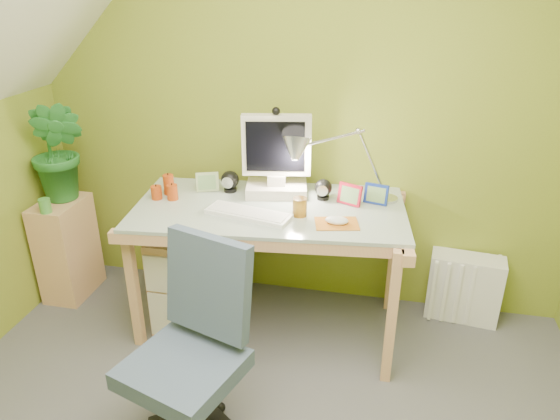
% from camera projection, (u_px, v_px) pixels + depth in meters
% --- Properties ---
extents(wall_back, '(3.20, 0.01, 2.40)m').
position_uv_depth(wall_back, '(302.00, 113.00, 2.97)').
color(wall_back, olive).
rests_on(wall_back, floor).
extents(desk, '(1.53, 0.88, 0.78)m').
position_uv_depth(desk, '(270.00, 268.00, 2.95)').
color(desk, tan).
rests_on(desk, floor).
extents(monitor, '(0.39, 0.27, 0.49)m').
position_uv_depth(monitor, '(277.00, 153.00, 2.84)').
color(monitor, beige).
rests_on(monitor, desk).
extents(speaker_left, '(0.11, 0.11, 0.12)m').
position_uv_depth(speaker_left, '(230.00, 181.00, 2.95)').
color(speaker_left, black).
rests_on(speaker_left, desk).
extents(speaker_right, '(0.11, 0.11, 0.12)m').
position_uv_depth(speaker_right, '(323.00, 189.00, 2.85)').
color(speaker_right, black).
rests_on(speaker_right, desk).
extents(keyboard, '(0.47, 0.24, 0.02)m').
position_uv_depth(keyboard, '(248.00, 214.00, 2.67)').
color(keyboard, white).
rests_on(keyboard, desk).
extents(mousepad, '(0.24, 0.20, 0.01)m').
position_uv_depth(mousepad, '(337.00, 223.00, 2.59)').
color(mousepad, '#B7671C').
rests_on(mousepad, desk).
extents(mouse, '(0.13, 0.10, 0.04)m').
position_uv_depth(mouse, '(337.00, 220.00, 2.58)').
color(mouse, silver).
rests_on(mouse, mousepad).
extents(amber_tumbler, '(0.08, 0.08, 0.10)m').
position_uv_depth(amber_tumbler, '(300.00, 207.00, 2.66)').
color(amber_tumbler, '#946415').
rests_on(amber_tumbler, desk).
extents(candle_cluster, '(0.17, 0.15, 0.11)m').
position_uv_depth(candle_cluster, '(166.00, 187.00, 2.88)').
color(candle_cluster, '#AC3B0E').
rests_on(candle_cluster, desk).
extents(photo_frame_red, '(0.13, 0.07, 0.12)m').
position_uv_depth(photo_frame_red, '(350.00, 194.00, 2.79)').
color(photo_frame_red, red).
rests_on(photo_frame_red, desk).
extents(photo_frame_blue, '(0.13, 0.05, 0.11)m').
position_uv_depth(photo_frame_blue, '(376.00, 194.00, 2.80)').
color(photo_frame_blue, navy).
rests_on(photo_frame_blue, desk).
extents(photo_frame_green, '(0.13, 0.06, 0.11)m').
position_uv_depth(photo_frame_green, '(207.00, 182.00, 2.96)').
color(photo_frame_green, '#A0B57C').
rests_on(photo_frame_green, desk).
extents(desk_lamp, '(0.61, 0.38, 0.61)m').
position_uv_depth(desk_lamp, '(359.00, 148.00, 2.73)').
color(desk_lamp, silver).
rests_on(desk_lamp, desk).
extents(side_ledge, '(0.24, 0.37, 0.65)m').
position_uv_depth(side_ledge, '(68.00, 248.00, 3.30)').
color(side_ledge, tan).
rests_on(side_ledge, floor).
extents(potted_plant, '(0.38, 0.32, 0.63)m').
position_uv_depth(potted_plant, '(59.00, 151.00, 3.07)').
color(potted_plant, '#236A29').
rests_on(potted_plant, side_ledge).
extents(green_cup, '(0.07, 0.07, 0.09)m').
position_uv_depth(green_cup, '(45.00, 206.00, 3.01)').
color(green_cup, '#4B9940').
rests_on(green_cup, side_ledge).
extents(task_chair, '(0.63, 0.63, 0.90)m').
position_uv_depth(task_chair, '(183.00, 367.00, 2.12)').
color(task_chair, '#3B4A60').
rests_on(task_chair, floor).
extents(radiator, '(0.43, 0.21, 0.42)m').
position_uv_depth(radiator, '(464.00, 287.00, 3.10)').
color(radiator, silver).
rests_on(radiator, floor).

